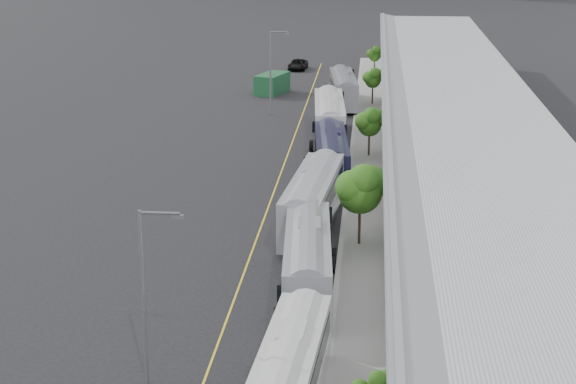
# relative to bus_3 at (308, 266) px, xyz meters

# --- Properties ---
(sidewalk) EXTENTS (10.00, 170.00, 0.12)m
(sidewalk) POSITION_rel_bus_3_xyz_m (6.47, 5.42, -1.53)
(sidewalk) COLOR gray
(sidewalk) RESTS_ON ground
(lane_line) EXTENTS (0.12, 160.00, 0.02)m
(lane_line) POSITION_rel_bus_3_xyz_m (-4.03, 5.42, -1.58)
(lane_line) COLOR gold
(lane_line) RESTS_ON ground
(depot) EXTENTS (12.45, 160.40, 7.20)m
(depot) POSITION_rel_bus_3_xyz_m (10.46, 5.42, 1.92)
(depot) COLOR gray
(depot) RESTS_ON ground
(bus_3) EXTENTS (3.44, 13.03, 3.77)m
(bus_3) POSITION_rel_bus_3_xyz_m (0.00, 0.00, 0.00)
(bus_3) COLOR gray
(bus_3) RESTS_ON ground
(bus_4) EXTENTS (3.77, 13.67, 3.95)m
(bus_4) POSITION_rel_bus_3_xyz_m (-0.45, 11.70, 0.08)
(bus_4) COLOR #93949C
(bus_4) RESTS_ON ground
(bus_5) EXTENTS (3.52, 12.66, 3.65)m
(bus_5) POSITION_rel_bus_3_xyz_m (0.20, 24.77, -0.05)
(bus_5) COLOR black
(bus_5) RESTS_ON ground
(bus_6) EXTENTS (3.67, 13.87, 4.01)m
(bus_6) POSITION_rel_bus_3_xyz_m (-0.64, 38.41, 0.10)
(bus_6) COLOR silver
(bus_6) RESTS_ON ground
(bus_7) EXTENTS (3.73, 12.58, 3.62)m
(bus_7) POSITION_rel_bus_3_xyz_m (0.12, 55.22, -0.06)
(bus_7) COLOR slate
(bus_7) RESTS_ON ground
(tree_2) EXTENTS (2.93, 2.93, 5.58)m
(tree_2) POSITION_rel_bus_3_xyz_m (2.80, 8.36, 2.52)
(tree_2) COLOR black
(tree_2) RESTS_ON ground
(tree_3) EXTENTS (2.13, 2.13, 4.29)m
(tree_3) POSITION_rel_bus_3_xyz_m (3.20, 32.01, 1.62)
(tree_3) COLOR black
(tree_3) RESTS_ON ground
(tree_4) EXTENTS (1.78, 1.78, 3.94)m
(tree_4) POSITION_rel_bus_3_xyz_m (3.38, 55.75, 1.43)
(tree_4) COLOR black
(tree_4) RESTS_ON ground
(tree_5) EXTENTS (1.51, 1.51, 3.58)m
(tree_5) POSITION_rel_bus_3_xyz_m (3.51, 75.56, 1.20)
(tree_5) COLOR black
(tree_5) RESTS_ON ground
(street_lamp_near) EXTENTS (2.04, 0.22, 8.46)m
(street_lamp_near) POSITION_rel_bus_3_xyz_m (-6.42, -11.80, 3.32)
(street_lamp_near) COLOR #59595E
(street_lamp_near) RESTS_ON ground
(street_lamp_far) EXTENTS (2.04, 0.22, 8.95)m
(street_lamp_far) POSITION_rel_bus_3_xyz_m (-7.22, 49.03, 3.57)
(street_lamp_far) COLOR #59595E
(street_lamp_far) RESTS_ON ground
(shipping_container) EXTENTS (3.98, 5.82, 2.35)m
(shipping_container) POSITION_rel_bus_3_xyz_m (-8.58, 61.70, -0.41)
(shipping_container) COLOR #144426
(shipping_container) RESTS_ON ground
(suv) EXTENTS (2.63, 5.16, 1.40)m
(suv) POSITION_rel_bus_3_xyz_m (-6.94, 79.56, -0.89)
(suv) COLOR black
(suv) RESTS_ON ground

